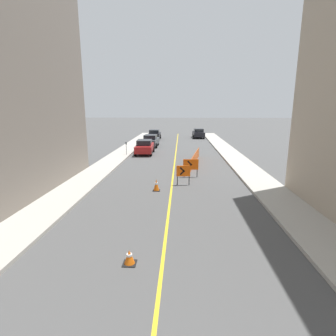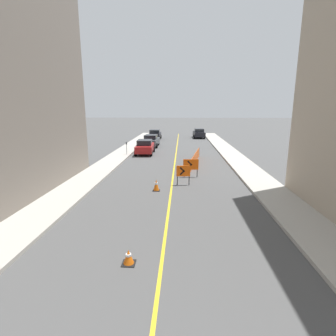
% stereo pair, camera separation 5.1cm
% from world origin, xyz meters
% --- Properties ---
extents(lane_stripe, '(0.12, 56.74, 0.01)m').
position_xyz_m(lane_stripe, '(0.00, 28.37, 0.00)').
color(lane_stripe, gold).
rests_on(lane_stripe, ground_plane).
extents(sidewalk_left, '(2.29, 56.74, 0.16)m').
position_xyz_m(sidewalk_left, '(-6.02, 28.37, 0.08)').
color(sidewalk_left, '#ADA89E').
rests_on(sidewalk_left, ground_plane).
extents(sidewalk_right, '(2.29, 56.74, 0.16)m').
position_xyz_m(sidewalk_right, '(6.02, 28.37, 0.08)').
color(sidewalk_right, '#ADA89E').
rests_on(sidewalk_right, ground_plane).
extents(traffic_cone_second, '(0.44, 0.44, 0.50)m').
position_xyz_m(traffic_cone_second, '(-1.07, 11.53, 0.24)').
color(traffic_cone_second, black).
rests_on(traffic_cone_second, ground_plane).
extents(traffic_cone_third, '(0.44, 0.44, 0.72)m').
position_xyz_m(traffic_cone_third, '(-0.92, 19.36, 0.36)').
color(traffic_cone_third, black).
rests_on(traffic_cone_third, ground_plane).
extents(arrow_barricade_primary, '(0.91, 0.12, 1.31)m').
position_xyz_m(arrow_barricade_primary, '(0.75, 20.66, 0.90)').
color(arrow_barricade_primary, '#EF560C').
rests_on(arrow_barricade_primary, ground_plane).
extents(arrow_barricade_secondary, '(1.12, 0.11, 1.34)m').
position_xyz_m(arrow_barricade_secondary, '(1.31, 22.75, 0.91)').
color(arrow_barricade_secondary, '#EF560C').
rests_on(arrow_barricade_secondary, ground_plane).
extents(safety_mesh_fence, '(1.21, 7.39, 0.96)m').
position_xyz_m(safety_mesh_fence, '(1.89, 27.75, 0.48)').
color(safety_mesh_fence, '#EF560C').
rests_on(safety_mesh_fence, ground_plane).
extents(parked_car_curb_near, '(1.97, 4.37, 1.59)m').
position_xyz_m(parked_car_curb_near, '(-3.45, 32.64, 0.80)').
color(parked_car_curb_near, maroon).
rests_on(parked_car_curb_near, ground_plane).
extents(parked_car_curb_mid, '(2.01, 4.38, 1.59)m').
position_xyz_m(parked_car_curb_mid, '(-3.42, 38.33, 0.80)').
color(parked_car_curb_mid, '#474C51').
rests_on(parked_car_curb_mid, ground_plane).
extents(parked_car_curb_far, '(1.94, 4.32, 1.59)m').
position_xyz_m(parked_car_curb_far, '(-3.77, 46.73, 0.80)').
color(parked_car_curb_far, black).
rests_on(parked_car_curb_far, ground_plane).
extents(parked_car_opposite_side, '(1.96, 4.36, 1.59)m').
position_xyz_m(parked_car_opposite_side, '(3.58, 49.36, 0.80)').
color(parked_car_opposite_side, black).
rests_on(parked_car_opposite_side, ground_plane).
extents(parking_meter_far_curb, '(0.12, 0.11, 1.35)m').
position_xyz_m(parking_meter_far_curb, '(-5.22, 31.27, 1.11)').
color(parking_meter_far_curb, '#4C4C51').
rests_on(parking_meter_far_curb, sidewalk_left).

